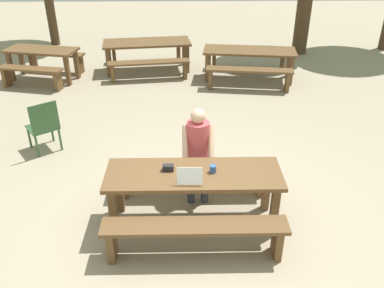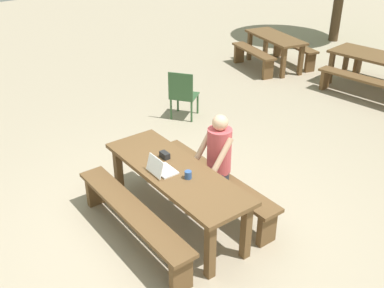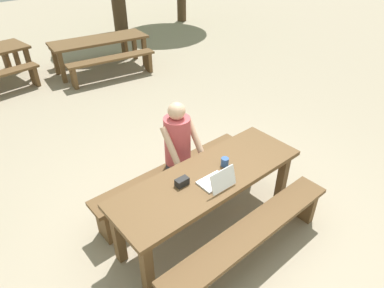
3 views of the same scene
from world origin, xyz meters
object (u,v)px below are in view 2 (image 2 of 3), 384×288
object	(u,v)px
small_pouch	(165,155)
picnic_table_distant	(275,42)
laptop	(161,169)
person_seated	(217,157)
picnic_table_mid	(384,62)
coffee_mug	(188,175)
plastic_chair	(183,94)
picnic_table_front	(176,178)

from	to	relation	value
small_pouch	picnic_table_distant	world-z (taller)	small_pouch
small_pouch	laptop	bearing A→B (deg)	-41.26
laptop	person_seated	xyz separation A→B (m)	(0.12, 0.72, -0.04)
picnic_table_mid	coffee_mug	bearing A→B (deg)	-85.01
person_seated	picnic_table_distant	bearing A→B (deg)	126.75
laptop	coffee_mug	world-z (taller)	laptop
plastic_chair	picnic_table_mid	bearing A→B (deg)	-144.80
picnic_table_front	person_seated	world-z (taller)	person_seated
laptop	coffee_mug	size ratio (longest dim) A/B	3.25
laptop	plastic_chair	distance (m)	3.05
picnic_table_front	laptop	size ratio (longest dim) A/B	7.15
laptop	picnic_table_distant	bearing A→B (deg)	-57.10
small_pouch	person_seated	bearing A→B (deg)	53.53
laptop	picnic_table_mid	world-z (taller)	laptop
small_pouch	picnic_table_mid	size ratio (longest dim) A/B	0.06
small_pouch	picnic_table_mid	distance (m)	5.76
laptop	person_seated	bearing A→B (deg)	-98.26
laptop	picnic_table_distant	xyz separation A→B (m)	(-3.32, 5.32, -0.20)
picnic_table_front	picnic_table_distant	xyz separation A→B (m)	(-3.37, 5.16, -0.03)
person_seated	picnic_table_mid	world-z (taller)	person_seated
coffee_mug	picnic_table_distant	bearing A→B (deg)	124.94
coffee_mug	plastic_chair	distance (m)	3.16
picnic_table_mid	picnic_table_distant	world-z (taller)	picnic_table_distant
picnic_table_front	picnic_table_mid	bearing A→B (deg)	99.88
picnic_table_front	picnic_table_mid	distance (m)	5.86
person_seated	picnic_table_distant	world-z (taller)	person_seated
coffee_mug	plastic_chair	size ratio (longest dim) A/B	0.10
plastic_chair	picnic_table_mid	xyz separation A→B (m)	(1.35, 3.96, 0.16)
coffee_mug	picnic_table_distant	distance (m)	6.28
picnic_table_front	coffee_mug	xyz separation A→B (m)	(0.23, 0.01, 0.16)
coffee_mug	picnic_table_mid	bearing A→B (deg)	102.09
coffee_mug	picnic_table_distant	world-z (taller)	coffee_mug
small_pouch	person_seated	size ratio (longest dim) A/B	0.10
small_pouch	coffee_mug	xyz separation A→B (m)	(0.53, -0.05, 0.01)
coffee_mug	plastic_chair	bearing A→B (deg)	145.08
person_seated	picnic_table_distant	size ratio (longest dim) A/B	0.75
plastic_chair	picnic_table_mid	world-z (taller)	plastic_chair
picnic_table_front	small_pouch	bearing A→B (deg)	169.01
picnic_table_mid	person_seated	bearing A→B (deg)	-85.47
laptop	plastic_chair	xyz separation A→B (m)	(-2.30, 1.98, -0.33)
coffee_mug	plastic_chair	world-z (taller)	plastic_chair
plastic_chair	small_pouch	bearing A→B (deg)	103.42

